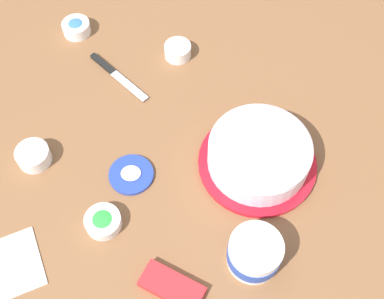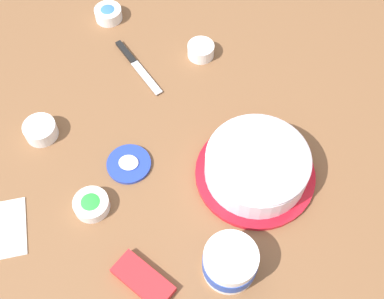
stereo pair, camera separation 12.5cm
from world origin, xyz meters
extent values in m
plane|color=brown|center=(0.00, 0.00, 0.00)|extent=(1.54, 1.54, 0.00)
cylinder|color=red|center=(-0.26, 0.03, 0.01)|extent=(0.31, 0.31, 0.01)
cylinder|color=brown|center=(-0.26, 0.03, 0.04)|extent=(0.24, 0.24, 0.06)
cylinder|color=white|center=(-0.26, 0.03, 0.05)|extent=(0.26, 0.26, 0.07)
ellipsoid|color=white|center=(-0.26, 0.03, 0.09)|extent=(0.26, 0.26, 0.04)
cylinder|color=white|center=(-0.24, 0.29, 0.04)|extent=(0.12, 0.12, 0.09)
cylinder|color=#2347B2|center=(-0.24, 0.29, 0.04)|extent=(0.12, 0.12, 0.04)
cylinder|color=white|center=(-0.24, 0.29, 0.08)|extent=(0.11, 0.11, 0.01)
cylinder|color=#233DAD|center=(0.06, 0.07, 0.01)|extent=(0.12, 0.12, 0.01)
ellipsoid|color=white|center=(0.06, 0.07, 0.01)|extent=(0.05, 0.05, 0.01)
cube|color=silver|center=(0.09, -0.22, 0.01)|extent=(0.12, 0.11, 0.00)
cube|color=black|center=(0.18, -0.30, 0.01)|extent=(0.08, 0.08, 0.01)
cylinder|color=white|center=(-0.04, -0.34, 0.02)|extent=(0.08, 0.08, 0.04)
cylinder|color=#B251C6|center=(-0.04, -0.34, 0.02)|extent=(0.07, 0.07, 0.01)
ellipsoid|color=#B251C6|center=(-0.04, -0.34, 0.03)|extent=(0.06, 0.06, 0.02)
cylinder|color=white|center=(0.32, 0.03, 0.02)|extent=(0.09, 0.09, 0.04)
cylinder|color=pink|center=(0.32, 0.03, 0.02)|extent=(0.07, 0.07, 0.01)
ellipsoid|color=pink|center=(0.32, 0.03, 0.03)|extent=(0.06, 0.06, 0.02)
cylinder|color=white|center=(0.27, -0.43, 0.02)|extent=(0.08, 0.08, 0.04)
cylinder|color=blue|center=(0.27, -0.43, 0.02)|extent=(0.07, 0.07, 0.01)
ellipsoid|color=blue|center=(0.27, -0.43, 0.03)|extent=(0.06, 0.06, 0.02)
cylinder|color=white|center=(0.12, 0.20, 0.02)|extent=(0.09, 0.09, 0.03)
cylinder|color=green|center=(0.12, 0.20, 0.02)|extent=(0.07, 0.07, 0.01)
ellipsoid|color=green|center=(0.12, 0.20, 0.03)|extent=(0.06, 0.06, 0.02)
cube|color=red|center=(-0.05, 0.36, 0.01)|extent=(0.16, 0.12, 0.02)
cube|color=white|center=(0.33, 0.31, 0.00)|extent=(0.20, 0.20, 0.01)
camera|label=1|loc=(-0.10, 0.66, 1.11)|focal=45.62mm
camera|label=2|loc=(-0.22, 0.64, 1.11)|focal=45.62mm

